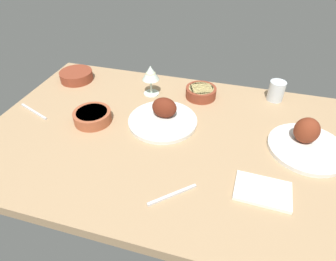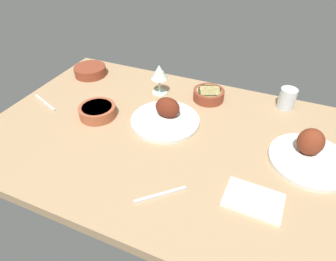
% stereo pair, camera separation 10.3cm
% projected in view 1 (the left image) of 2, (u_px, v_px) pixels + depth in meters
% --- Properties ---
extents(dining_table, '(1.40, 0.90, 0.04)m').
position_uv_depth(dining_table, '(168.00, 139.00, 1.08)').
color(dining_table, tan).
rests_on(dining_table, ground).
extents(plate_far_side, '(0.27, 0.27, 0.10)m').
position_uv_depth(plate_far_side, '(163.00, 117.00, 1.12)').
color(plate_far_side, silver).
rests_on(plate_far_side, dining_table).
extents(plate_near_viewer, '(0.27, 0.27, 0.11)m').
position_uv_depth(plate_near_viewer, '(307.00, 142.00, 1.00)').
color(plate_near_viewer, silver).
rests_on(plate_near_viewer, dining_table).
extents(bowl_cream, '(0.16, 0.16, 0.05)m').
position_uv_depth(bowl_cream, '(76.00, 75.00, 1.39)').
color(bowl_cream, brown).
rests_on(bowl_cream, dining_table).
extents(bowl_onions, '(0.15, 0.15, 0.05)m').
position_uv_depth(bowl_onions, '(93.00, 115.00, 1.13)').
color(bowl_onions, '#A35133').
rests_on(bowl_onions, dining_table).
extents(bowl_pasta, '(0.14, 0.14, 0.05)m').
position_uv_depth(bowl_pasta, '(201.00, 92.00, 1.27)').
color(bowl_pasta, brown).
rests_on(bowl_pasta, dining_table).
extents(wine_glass, '(0.08, 0.08, 0.14)m').
position_uv_depth(wine_glass, '(151.00, 74.00, 1.24)').
color(wine_glass, silver).
rests_on(wine_glass, dining_table).
extents(water_tumbler, '(0.07, 0.07, 0.09)m').
position_uv_depth(water_tumbler, '(276.00, 91.00, 1.24)').
color(water_tumbler, silver).
rests_on(water_tumbler, dining_table).
extents(folded_napkin, '(0.17, 0.12, 0.01)m').
position_uv_depth(folded_napkin, '(263.00, 191.00, 0.85)').
color(folded_napkin, white).
rests_on(folded_napkin, dining_table).
extents(fork_loose, '(0.13, 0.12, 0.01)m').
position_uv_depth(fork_loose, '(172.00, 195.00, 0.84)').
color(fork_loose, silver).
rests_on(fork_loose, dining_table).
extents(spoon_loose, '(0.17, 0.07, 0.01)m').
position_uv_depth(spoon_loose, '(34.00, 111.00, 1.18)').
color(spoon_loose, silver).
rests_on(spoon_loose, dining_table).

